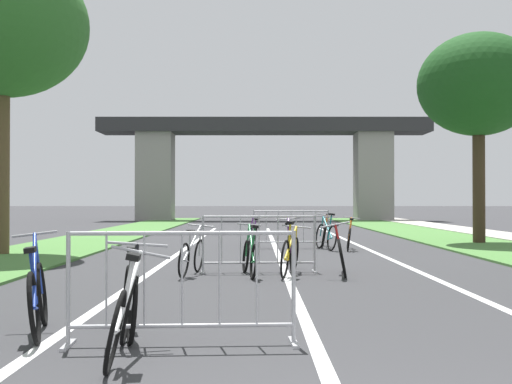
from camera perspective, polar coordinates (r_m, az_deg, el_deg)
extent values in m
cube|color=#477A38|center=(23.95, -12.99, -3.81)|extent=(2.97, 50.11, 0.05)
cube|color=#477A38|center=(24.22, 15.92, -3.77)|extent=(2.97, 50.11, 0.05)
cube|color=silver|center=(17.34, 2.02, -5.10)|extent=(0.14, 28.99, 0.01)
cube|color=silver|center=(17.59, 10.16, -5.02)|extent=(0.14, 28.99, 0.01)
cube|color=silver|center=(17.44, -6.20, -5.07)|extent=(0.14, 28.99, 0.01)
cube|color=#2D2D30|center=(44.47, 0.91, 5.59)|extent=(21.57, 3.00, 0.90)
cube|color=gray|center=(44.72, -8.31, 1.28)|extent=(2.30, 2.40, 5.75)
cube|color=gray|center=(44.89, 10.10, 1.28)|extent=(2.30, 2.40, 5.75)
cylinder|color=brown|center=(17.32, -20.54, 1.61)|extent=(0.37, 0.37, 4.04)
ellipsoid|color=#2D6628|center=(17.82, -20.49, 13.14)|extent=(4.12, 4.12, 3.50)
cylinder|color=#3D2D1E|center=(21.55, 18.57, 0.42)|extent=(0.37, 0.37, 3.48)
ellipsoid|color=#194719|center=(21.84, 18.54, 8.65)|extent=(3.69, 3.69, 3.14)
cylinder|color=#ADADB2|center=(6.41, -15.42, -7.93)|extent=(0.04, 0.04, 1.05)
cube|color=#ADADB2|center=(6.49, -15.44, -12.39)|extent=(0.08, 0.44, 0.03)
cylinder|color=#ADADB2|center=(6.30, 3.41, -8.08)|extent=(0.04, 0.04, 1.05)
cube|color=#ADADB2|center=(6.39, 3.42, -12.62)|extent=(0.08, 0.44, 0.03)
cylinder|color=#ADADB2|center=(6.23, -6.08, -3.49)|extent=(2.06, 0.15, 0.04)
cylinder|color=#ADADB2|center=(6.32, -6.09, -11.21)|extent=(2.06, 0.15, 0.04)
cylinder|color=#ADADB2|center=(6.33, -12.36, -7.20)|extent=(0.02, 0.02, 0.87)
cylinder|color=#ADADB2|center=(6.29, -9.24, -7.26)|extent=(0.02, 0.02, 0.87)
cylinder|color=#ADADB2|center=(6.26, -6.08, -7.29)|extent=(0.02, 0.02, 0.87)
cylinder|color=#ADADB2|center=(6.25, -2.91, -7.30)|extent=(0.02, 0.02, 0.87)
cylinder|color=#ADADB2|center=(6.26, 0.26, -7.29)|extent=(0.02, 0.02, 0.87)
cylinder|color=#ADADB2|center=(12.41, -4.31, -4.43)|extent=(0.04, 0.04, 1.05)
cube|color=#ADADB2|center=(12.46, -4.31, -6.78)|extent=(0.08, 0.44, 0.03)
cylinder|color=#ADADB2|center=(12.52, 5.19, -4.40)|extent=(0.04, 0.04, 1.05)
cube|color=#ADADB2|center=(12.57, 5.20, -6.72)|extent=(0.08, 0.44, 0.03)
cylinder|color=#ADADB2|center=(12.40, 0.46, -2.10)|extent=(2.06, 0.14, 0.04)
cylinder|color=#ADADB2|center=(12.45, 0.46, -6.02)|extent=(2.06, 0.14, 0.04)
cylinder|color=#ADADB2|center=(12.40, -2.72, -4.02)|extent=(0.02, 0.02, 0.87)
cylinder|color=#ADADB2|center=(12.41, -1.13, -4.02)|extent=(0.02, 0.02, 0.87)
cylinder|color=#ADADB2|center=(12.42, 0.46, -4.02)|extent=(0.02, 0.02, 0.87)
cylinder|color=#ADADB2|center=(12.44, 2.05, -4.01)|extent=(0.02, 0.02, 0.87)
cylinder|color=#ADADB2|center=(12.48, 3.63, -4.00)|extent=(0.02, 0.02, 0.87)
cylinder|color=#ADADB2|center=(18.64, 0.02, -3.19)|extent=(0.04, 0.04, 1.05)
cube|color=#ADADB2|center=(18.67, 0.02, -4.75)|extent=(0.06, 0.44, 0.03)
cylinder|color=#ADADB2|center=(18.74, 6.35, -3.17)|extent=(0.04, 0.04, 1.05)
cube|color=#ADADB2|center=(18.77, 6.35, -4.72)|extent=(0.06, 0.44, 0.03)
cylinder|color=#ADADB2|center=(18.64, 3.19, -1.63)|extent=(2.06, 0.05, 0.04)
cylinder|color=#ADADB2|center=(18.68, 3.19, -4.24)|extent=(2.06, 0.05, 0.04)
cylinder|color=#ADADB2|center=(18.64, 1.08, -2.91)|extent=(0.02, 0.02, 0.87)
cylinder|color=#ADADB2|center=(18.64, 2.13, -2.91)|extent=(0.02, 0.02, 0.87)
cylinder|color=#ADADB2|center=(18.66, 3.19, -2.91)|extent=(0.02, 0.02, 0.87)
cylinder|color=#ADADB2|center=(18.68, 4.25, -2.90)|extent=(0.02, 0.02, 0.87)
cylinder|color=#ADADB2|center=(18.70, 5.30, -2.90)|extent=(0.02, 0.02, 0.87)
torus|color=black|center=(19.56, 0.07, -3.67)|extent=(0.23, 0.65, 0.64)
torus|color=black|center=(18.49, -0.35, -3.84)|extent=(0.23, 0.65, 0.64)
cylinder|color=#662884|center=(19.03, 0.02, -2.92)|extent=(0.07, 1.05, 0.59)
cylinder|color=#662884|center=(19.24, 0.06, -3.09)|extent=(0.15, 0.11, 0.52)
cylinder|color=#662884|center=(19.39, -0.01, -3.77)|extent=(0.08, 0.35, 0.08)
cylinder|color=#662884|center=(18.50, -0.20, -2.98)|extent=(0.14, 0.08, 0.56)
cube|color=black|center=(19.26, 0.20, -2.32)|extent=(0.14, 0.25, 0.07)
cylinder|color=#99999E|center=(18.51, -0.04, -2.13)|extent=(0.51, 0.09, 0.11)
torus|color=black|center=(17.68, 8.10, -4.02)|extent=(0.20, 0.63, 0.62)
torus|color=black|center=(18.75, 8.07, -3.83)|extent=(0.20, 0.63, 0.62)
cylinder|color=orange|center=(18.18, 8.20, -3.07)|extent=(0.24, 1.03, 0.58)
cylinder|color=orange|center=(17.97, 8.19, -3.20)|extent=(0.11, 0.13, 0.58)
cylinder|color=orange|center=(17.85, 8.08, -4.06)|extent=(0.07, 0.35, 0.07)
cylinder|color=orange|center=(18.71, 8.18, -3.00)|extent=(0.11, 0.10, 0.55)
cube|color=black|center=(17.93, 8.31, -2.29)|extent=(0.14, 0.25, 0.06)
cylinder|color=#99999E|center=(18.68, 8.29, -2.17)|extent=(0.48, 0.09, 0.09)
torus|color=black|center=(7.45, -10.69, -8.53)|extent=(0.24, 0.64, 0.64)
torus|color=black|center=(6.39, -10.23, -9.83)|extent=(0.24, 0.64, 0.64)
cylinder|color=black|center=(6.90, -10.28, -6.61)|extent=(0.33, 1.01, 0.64)
cylinder|color=black|center=(7.12, -10.42, -7.06)|extent=(0.07, 0.13, 0.55)
cylinder|color=black|center=(7.28, -10.64, -8.89)|extent=(0.10, 0.34, 0.08)
cylinder|color=black|center=(6.37, -10.02, -7.11)|extent=(0.08, 0.10, 0.61)
cube|color=black|center=(7.13, -10.25, -4.84)|extent=(0.16, 0.26, 0.06)
cylinder|color=#99999E|center=(6.37, -9.80, -4.38)|extent=(0.55, 0.16, 0.07)
torus|color=black|center=(11.56, -5.93, -5.80)|extent=(0.20, 0.62, 0.61)
torus|color=black|center=(12.51, -4.65, -5.41)|extent=(0.20, 0.62, 0.61)
cylinder|color=#B7B7BC|center=(11.98, -5.18, -4.28)|extent=(0.26, 0.95, 0.59)
cylinder|color=#B7B7BC|center=(11.81, -5.45, -4.62)|extent=(0.08, 0.12, 0.54)
cylinder|color=#B7B7BC|center=(11.71, -5.72, -5.84)|extent=(0.08, 0.32, 0.07)
cylinder|color=#B7B7BC|center=(12.46, -4.57, -4.14)|extent=(0.09, 0.10, 0.56)
cube|color=black|center=(11.75, -5.38, -3.34)|extent=(0.14, 0.25, 0.06)
cylinder|color=#99999E|center=(12.42, -4.49, -2.87)|extent=(0.49, 0.11, 0.07)
torus|color=black|center=(11.32, 0.02, -5.92)|extent=(0.19, 0.62, 0.61)
torus|color=black|center=(12.38, -0.65, -5.47)|extent=(0.19, 0.62, 0.61)
cylinder|color=#1E7238|center=(11.81, -0.18, -4.28)|extent=(0.13, 1.04, 0.62)
cylinder|color=#1E7238|center=(11.61, -0.06, -4.47)|extent=(0.12, 0.12, 0.63)
cylinder|color=#1E7238|center=(11.49, -0.11, -5.95)|extent=(0.08, 0.35, 0.07)
cylinder|color=#1E7238|center=(12.34, -0.51, -4.13)|extent=(0.11, 0.09, 0.59)
cube|color=black|center=(11.56, 0.11, -2.94)|extent=(0.14, 0.25, 0.06)
cylinder|color=#99999E|center=(12.30, -0.36, -2.78)|extent=(0.44, 0.09, 0.07)
torus|color=black|center=(6.59, -18.09, -9.33)|extent=(0.28, 0.69, 0.68)
torus|color=black|center=(7.57, -17.49, -8.20)|extent=(0.28, 0.69, 0.68)
cylinder|color=#1E389E|center=(7.02, -18.06, -6.18)|extent=(0.34, 0.93, 0.67)
cylinder|color=#1E389E|center=(6.84, -18.11, -7.04)|extent=(0.09, 0.13, 0.58)
cylinder|color=#1E389E|center=(6.75, -17.96, -9.34)|extent=(0.10, 0.32, 0.08)
cylinder|color=#1E389E|center=(7.51, -17.76, -5.82)|extent=(0.10, 0.11, 0.64)
cube|color=black|center=(6.78, -18.39, -4.67)|extent=(0.16, 0.26, 0.06)
cylinder|color=#99999E|center=(7.47, -18.04, -3.41)|extent=(0.45, 0.14, 0.08)
torus|color=black|center=(17.75, 6.66, -3.90)|extent=(0.28, 0.70, 0.69)
torus|color=black|center=(18.65, 5.67, -3.74)|extent=(0.28, 0.70, 0.69)
cylinder|color=#197A7F|center=(18.17, 6.28, -2.98)|extent=(0.18, 0.92, 0.57)
cylinder|color=#197A7F|center=(18.00, 6.48, -2.95)|extent=(0.15, 0.09, 0.67)
cylinder|color=#197A7F|center=(17.89, 6.49, -3.95)|extent=(0.10, 0.31, 0.08)
cylinder|color=#197A7F|center=(18.62, 5.80, -2.92)|extent=(0.12, 0.07, 0.54)
cube|color=black|center=(17.98, 6.64, -1.89)|extent=(0.16, 0.26, 0.06)
cylinder|color=#99999E|center=(18.60, 5.92, -2.10)|extent=(0.53, 0.15, 0.10)
torus|color=black|center=(5.33, -11.64, -11.56)|extent=(0.22, 0.67, 0.65)
torus|color=black|center=(6.37, -10.47, -9.77)|extent=(0.22, 0.67, 0.65)
cylinder|color=silver|center=(5.78, -10.48, -8.05)|extent=(0.06, 1.03, 0.57)
cylinder|color=silver|center=(5.58, -10.72, -8.45)|extent=(0.18, 0.11, 0.61)
cylinder|color=silver|center=(5.50, -11.47, -11.47)|extent=(0.07, 0.34, 0.08)
cylinder|color=silver|center=(6.30, -10.00, -7.44)|extent=(0.15, 0.08, 0.54)
cube|color=black|center=(5.50, -10.12, -5.41)|extent=(0.13, 0.25, 0.07)
cylinder|color=#99999E|center=(6.25, -9.52, -5.05)|extent=(0.54, 0.07, 0.14)
torus|color=black|center=(12.66, 7.45, -5.20)|extent=(0.25, 0.70, 0.68)
torus|color=black|center=(11.56, 7.50, -5.62)|extent=(0.25, 0.70, 0.68)
cylinder|color=red|center=(12.12, 7.21, -4.04)|extent=(0.27, 1.05, 0.61)
cylinder|color=red|center=(12.33, 7.24, -4.17)|extent=(0.15, 0.14, 0.60)
cylinder|color=red|center=(12.48, 7.48, -5.37)|extent=(0.06, 0.36, 0.08)
cylinder|color=red|center=(11.57, 7.23, -4.19)|extent=(0.15, 0.11, 0.58)
cube|color=black|center=(12.35, 6.97, -2.78)|extent=(0.13, 0.25, 0.07)
cylinder|color=#99999E|center=(11.58, 6.95, -2.77)|extent=(0.49, 0.08, 0.12)
torus|color=black|center=(11.49, 2.67, -5.71)|extent=(0.24, 0.67, 0.66)
torus|color=black|center=(12.43, 3.50, -5.33)|extent=(0.24, 0.67, 0.66)
cylinder|color=gold|center=(11.91, 3.18, -4.28)|extent=(0.29, 0.91, 0.55)
cylinder|color=gold|center=(11.73, 3.03, -4.23)|extent=(0.09, 0.13, 0.67)
cylinder|color=gold|center=(11.64, 2.81, -5.76)|extent=(0.09, 0.31, 0.08)
cylinder|color=gold|center=(12.38, 3.58, -4.14)|extent=(0.07, 0.10, 0.52)
cube|color=black|center=(11.68, 3.14, -2.62)|extent=(0.16, 0.26, 0.06)
cylinder|color=#99999E|center=(12.34, 3.65, -2.95)|extent=(0.53, 0.15, 0.07)
torus|color=black|center=(12.51, 3.12, -5.23)|extent=(0.15, 0.70, 0.69)
torus|color=black|center=(13.52, 3.20, -4.89)|extent=(0.15, 0.70, 0.69)
cylinder|color=#662884|center=(12.97, 3.04, -3.70)|extent=(0.06, 0.99, 0.65)
cylinder|color=#662884|center=(12.78, 3.05, -4.03)|extent=(0.11, 0.12, 0.60)
cylinder|color=#662884|center=(12.68, 3.14, -5.29)|extent=(0.06, 0.33, 0.08)
cylinder|color=#662884|center=(13.48, 3.09, -3.59)|extent=(0.10, 0.09, 0.62)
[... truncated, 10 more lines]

